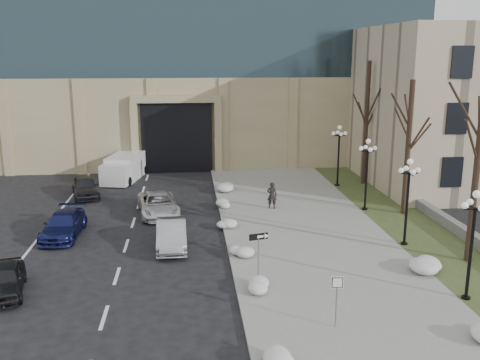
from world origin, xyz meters
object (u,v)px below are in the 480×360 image
object	(u,v)px
car_b	(172,234)
lamppost_b	(408,190)
car_a	(5,280)
car_d	(158,204)
pedestrian	(272,195)
box_truck	(125,168)
one_way_sign	(262,242)
keep_sign	(337,291)
car_c	(63,225)
lamppost_a	(473,231)
lamppost_d	(339,147)
car_e	(85,187)
lamppost_c	(367,165)

from	to	relation	value
car_b	lamppost_b	world-z (taller)	lamppost_b
car_a	car_d	size ratio (longest dim) A/B	0.76
pedestrian	box_truck	size ratio (longest dim) A/B	0.27
pedestrian	one_way_sign	world-z (taller)	one_way_sign
keep_sign	car_c	bearing A→B (deg)	144.02
lamppost_a	lamppost_d	bearing A→B (deg)	90.00
car_c	pedestrian	world-z (taller)	pedestrian
one_way_sign	keep_sign	world-z (taller)	one_way_sign
box_truck	one_way_sign	xyz separation A→B (m)	(8.26, -21.32, 1.04)
keep_sign	lamppost_d	size ratio (longest dim) A/B	0.45
lamppost_b	box_truck	bearing A→B (deg)	133.81
car_e	pedestrian	distance (m)	13.60
car_a	pedestrian	xyz separation A→B (m)	(13.31, 11.25, 0.35)
car_c	lamppost_a	xyz separation A→B (m)	(18.43, -9.88, 2.40)
car_c	car_e	bearing A→B (deg)	94.76
car_e	lamppost_a	size ratio (longest dim) A/B	0.91
lamppost_c	car_b	bearing A→B (deg)	-156.04
one_way_sign	lamppost_d	world-z (taller)	lamppost_d
lamppost_a	lamppost_d	xyz separation A→B (m)	(0.00, 19.50, 0.00)
lamppost_b	lamppost_c	world-z (taller)	same
pedestrian	car_d	bearing A→B (deg)	15.76
lamppost_c	car_e	bearing A→B (deg)	163.66
car_d	keep_sign	distance (m)	16.94
pedestrian	lamppost_d	size ratio (longest dim) A/B	0.37
car_b	lamppost_c	xyz separation A→B (m)	(12.35, 5.49, 2.35)
car_b	keep_sign	size ratio (longest dim) A/B	2.06
car_e	car_b	bearing A→B (deg)	-74.14
lamppost_b	lamppost_d	bearing A→B (deg)	90.00
car_a	lamppost_d	bearing A→B (deg)	29.48
car_c	lamppost_c	world-z (taller)	lamppost_c
car_e	lamppost_d	size ratio (longest dim) A/B	0.91
car_c	one_way_sign	xyz separation A→B (m)	(10.16, -7.48, 1.32)
car_d	pedestrian	world-z (taller)	pedestrian
car_e	lamppost_a	world-z (taller)	lamppost_a
car_a	car_d	bearing A→B (deg)	49.53
car_e	lamppost_d	distance (m)	18.93
keep_sign	car_a	bearing A→B (deg)	169.08
box_truck	lamppost_c	bearing A→B (deg)	-21.47
car_e	lamppost_c	bearing A→B (deg)	-30.73
lamppost_c	lamppost_d	bearing A→B (deg)	90.00
one_way_sign	lamppost_b	bearing A→B (deg)	12.60
lamppost_d	box_truck	bearing A→B (deg)	165.67
keep_sign	lamppost_d	world-z (taller)	lamppost_d
lamppost_b	car_a	bearing A→B (deg)	-168.52
car_c	keep_sign	size ratio (longest dim) A/B	2.18
pedestrian	box_truck	bearing A→B (deg)	-30.35
box_truck	one_way_sign	size ratio (longest dim) A/B	2.70
car_d	box_truck	xyz separation A→B (m)	(-3.18, 10.26, 0.26)
lamppost_d	car_a	bearing A→B (deg)	-138.76
car_a	car_d	distance (m)	12.40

